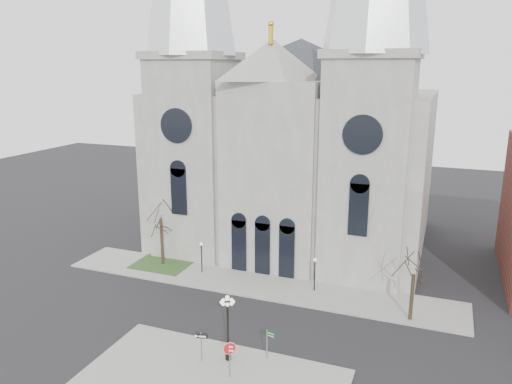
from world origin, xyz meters
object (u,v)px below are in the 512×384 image
(stop_sign, at_px, (230,352))
(globe_lamp, at_px, (228,320))
(one_way_sign, at_px, (201,342))
(street_name_sign, at_px, (268,342))

(stop_sign, height_order, globe_lamp, globe_lamp)
(stop_sign, relative_size, one_way_sign, 1.20)
(globe_lamp, bearing_deg, street_name_sign, 23.29)
(street_name_sign, bearing_deg, stop_sign, -103.77)
(globe_lamp, relative_size, street_name_sign, 2.20)
(one_way_sign, xyz_separation_m, street_name_sign, (4.41, 1.97, -0.15))
(stop_sign, relative_size, street_name_sign, 1.16)
(one_way_sign, bearing_deg, street_name_sign, 9.85)
(stop_sign, bearing_deg, one_way_sign, 146.37)
(stop_sign, distance_m, one_way_sign, 2.94)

